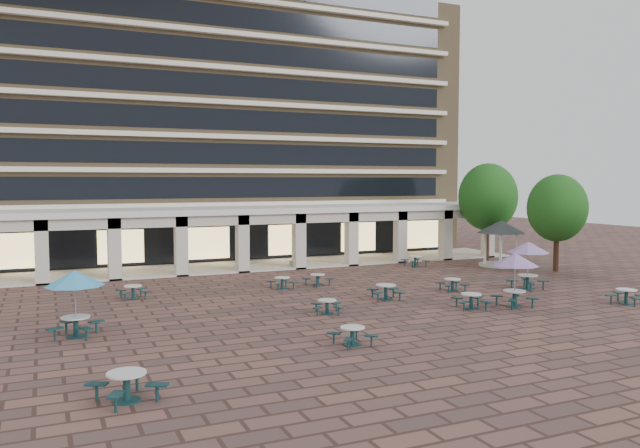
{
  "coord_description": "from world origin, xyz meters",
  "views": [
    {
      "loc": [
        -14.6,
        -28.91,
        6.34
      ],
      "look_at": [
        -0.42,
        3.0,
        3.9
      ],
      "focal_mm": 35.0,
      "sensor_mm": 36.0,
      "label": 1
    }
  ],
  "objects_px": {
    "planter_right": "(300,262)",
    "picnic_table_0": "(127,384)",
    "picnic_table_1": "(352,334)",
    "picnic_table_2": "(471,300)",
    "planter_left": "(247,264)",
    "gazebo": "(501,232)"
  },
  "relations": [
    {
      "from": "planter_right",
      "to": "picnic_table_0",
      "type": "bearing_deg",
      "value": -122.47
    },
    {
      "from": "picnic_table_1",
      "to": "planter_right",
      "type": "height_order",
      "value": "planter_right"
    },
    {
      "from": "picnic_table_1",
      "to": "planter_right",
      "type": "xyz_separation_m",
      "value": [
        6.29,
        20.73,
        -0.01
      ]
    },
    {
      "from": "picnic_table_1",
      "to": "picnic_table_2",
      "type": "distance_m",
      "value": 9.24
    },
    {
      "from": "picnic_table_0",
      "to": "planter_left",
      "type": "bearing_deg",
      "value": 46.29
    },
    {
      "from": "picnic_table_1",
      "to": "picnic_table_2",
      "type": "height_order",
      "value": "picnic_table_2"
    },
    {
      "from": "picnic_table_2",
      "to": "planter_right",
      "type": "relative_size",
      "value": 1.35
    },
    {
      "from": "picnic_table_2",
      "to": "planter_left",
      "type": "distance_m",
      "value": 18.13
    },
    {
      "from": "picnic_table_0",
      "to": "picnic_table_2",
      "type": "distance_m",
      "value": 18.36
    },
    {
      "from": "picnic_table_0",
      "to": "planter_left",
      "type": "xyz_separation_m",
      "value": [
        10.93,
        23.56,
        -0.0
      ]
    },
    {
      "from": "gazebo",
      "to": "picnic_table_0",
      "type": "bearing_deg",
      "value": -147.62
    },
    {
      "from": "planter_left",
      "to": "planter_right",
      "type": "bearing_deg",
      "value": 0.0
    },
    {
      "from": "gazebo",
      "to": "planter_right",
      "type": "bearing_deg",
      "value": 159.54
    },
    {
      "from": "picnic_table_2",
      "to": "planter_left",
      "type": "relative_size",
      "value": 1.35
    },
    {
      "from": "picnic_table_2",
      "to": "gazebo",
      "type": "xyz_separation_m",
      "value": [
        11.78,
        11.82,
        2.07
      ]
    },
    {
      "from": "picnic_table_1",
      "to": "gazebo",
      "type": "relative_size",
      "value": 0.48
    },
    {
      "from": "planter_left",
      "to": "planter_right",
      "type": "distance_m",
      "value": 4.06
    },
    {
      "from": "planter_left",
      "to": "picnic_table_0",
      "type": "bearing_deg",
      "value": -114.9
    },
    {
      "from": "picnic_table_0",
      "to": "picnic_table_2",
      "type": "xyz_separation_m",
      "value": [
        17.16,
        6.53,
        -0.05
      ]
    },
    {
      "from": "picnic_table_0",
      "to": "picnic_table_2",
      "type": "relative_size",
      "value": 1.12
    },
    {
      "from": "gazebo",
      "to": "planter_left",
      "type": "height_order",
      "value": "gazebo"
    },
    {
      "from": "picnic_table_1",
      "to": "planter_left",
      "type": "xyz_separation_m",
      "value": [
        2.23,
        20.73,
        0.08
      ]
    }
  ]
}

